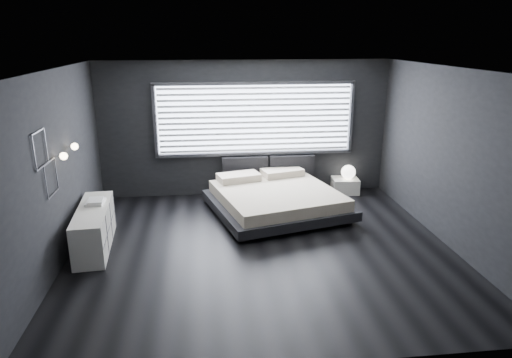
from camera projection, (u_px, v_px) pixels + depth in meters
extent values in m
plane|color=black|center=(262.00, 248.00, 7.30)|extent=(6.00, 6.00, 0.00)
plane|color=white|center=(263.00, 69.00, 6.46)|extent=(6.00, 6.00, 0.00)
cube|color=black|center=(245.00, 129.00, 9.49)|extent=(6.00, 0.04, 2.80)
cube|color=black|center=(300.00, 242.00, 4.27)|extent=(6.00, 0.04, 2.80)
cube|color=black|center=(56.00, 171.00, 6.55)|extent=(0.04, 5.50, 2.80)
cube|color=black|center=(450.00, 158.00, 7.21)|extent=(0.04, 5.50, 2.80)
cube|color=white|center=(255.00, 119.00, 9.43)|extent=(4.00, 0.02, 1.38)
cube|color=#47474C|center=(155.00, 121.00, 9.17)|extent=(0.06, 0.08, 1.48)
cube|color=#47474C|center=(351.00, 117.00, 9.62)|extent=(0.06, 0.08, 1.48)
cube|color=#47474C|center=(255.00, 83.00, 9.18)|extent=(4.14, 0.08, 0.06)
cube|color=#47474C|center=(255.00, 153.00, 9.62)|extent=(4.14, 0.08, 0.06)
cube|color=silver|center=(255.00, 119.00, 9.37)|extent=(3.94, 0.03, 1.32)
cube|color=black|center=(245.00, 169.00, 9.63)|extent=(0.96, 0.16, 0.52)
cube|color=black|center=(292.00, 167.00, 9.74)|extent=(0.96, 0.16, 0.52)
cylinder|color=silver|center=(59.00, 156.00, 6.54)|extent=(0.10, 0.02, 0.02)
sphere|color=#FFE5B7|center=(64.00, 156.00, 6.55)|extent=(0.11, 0.11, 0.11)
cylinder|color=silver|center=(70.00, 147.00, 7.11)|extent=(0.10, 0.02, 0.02)
sphere|color=#FFE5B7|center=(75.00, 146.00, 7.12)|extent=(0.11, 0.11, 0.11)
cube|color=#47474C|center=(38.00, 132.00, 5.83)|extent=(0.01, 0.46, 0.02)
cube|color=#47474C|center=(43.00, 166.00, 5.96)|extent=(0.01, 0.46, 0.02)
cube|color=#47474C|center=(46.00, 145.00, 6.11)|extent=(0.01, 0.02, 0.46)
cube|color=#47474C|center=(34.00, 154.00, 5.68)|extent=(0.01, 0.02, 0.46)
cube|color=#47474C|center=(49.00, 162.00, 6.20)|extent=(0.01, 0.46, 0.02)
cube|color=#47474C|center=(53.00, 194.00, 6.34)|extent=(0.01, 0.46, 0.02)
cube|color=#47474C|center=(56.00, 173.00, 6.49)|extent=(0.01, 0.02, 0.46)
cube|color=#47474C|center=(46.00, 183.00, 6.06)|extent=(0.01, 0.02, 0.46)
cube|color=black|center=(243.00, 238.00, 7.59)|extent=(0.16, 0.16, 0.09)
cube|color=black|center=(348.00, 221.00, 8.29)|extent=(0.16, 0.16, 0.09)
cube|color=black|center=(213.00, 202.00, 9.20)|extent=(0.16, 0.16, 0.09)
cube|color=black|center=(303.00, 191.00, 9.90)|extent=(0.16, 0.16, 0.09)
cube|color=black|center=(277.00, 205.00, 8.70)|extent=(2.83, 2.76, 0.17)
cube|color=#BBAF92|center=(277.00, 195.00, 8.65)|extent=(2.55, 2.55, 0.21)
cube|color=beige|center=(239.00, 177.00, 9.17)|extent=(0.92, 0.64, 0.14)
cube|color=beige|center=(282.00, 172.00, 9.50)|extent=(0.92, 0.64, 0.14)
cube|color=white|center=(345.00, 185.00, 9.85)|extent=(0.59, 0.50, 0.32)
sphere|color=white|center=(348.00, 172.00, 9.73)|extent=(0.30, 0.30, 0.30)
cube|color=white|center=(94.00, 228.00, 7.25)|extent=(0.59, 1.69, 0.66)
cube|color=#47474C|center=(110.00, 227.00, 7.30)|extent=(0.13, 1.64, 0.64)
cube|color=white|center=(95.00, 202.00, 7.36)|extent=(0.28, 0.36, 0.04)
cube|color=white|center=(96.00, 200.00, 7.34)|extent=(0.26, 0.33, 0.03)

